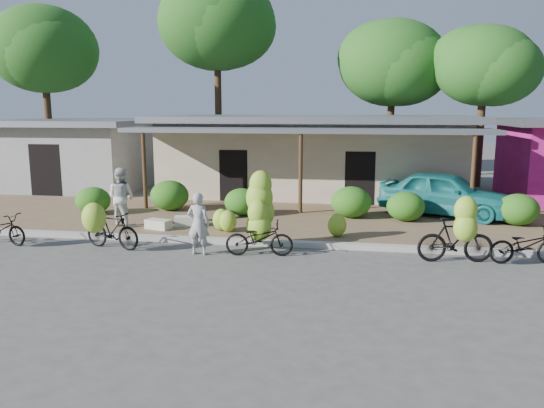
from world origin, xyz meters
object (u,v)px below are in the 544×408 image
at_px(bike_right, 458,235).
at_px(vendor, 198,224).
at_px(sack_far, 158,224).
at_px(tree_center_right, 389,61).
at_px(bystander, 121,197).
at_px(bike_left, 108,227).
at_px(tree_far_center, 214,21).
at_px(teal_van, 446,194).
at_px(tree_near_right, 480,64).
at_px(sack_near, 189,221).
at_px(tree_back_left, 41,48).
at_px(bike_center, 260,220).
at_px(bike_far_right, 526,245).

xyz_separation_m(bike_right, vendor, (-6.31, -0.20, 0.10)).
bearing_deg(sack_far, tree_center_right, 62.16).
xyz_separation_m(sack_far, bystander, (-1.24, 0.23, 0.75)).
height_order(bike_left, bike_right, bike_right).
xyz_separation_m(tree_far_center, teal_van, (10.52, -9.69, -7.25)).
distance_m(tree_near_right, sack_near, 16.19).
xyz_separation_m(bike_left, bike_right, (8.77, 0.16, 0.09)).
distance_m(tree_back_left, vendor, 17.92).
distance_m(tree_back_left, bike_right, 22.46).
bearing_deg(tree_far_center, bike_center, -70.76).
xyz_separation_m(bike_left, bike_center, (3.96, 0.39, 0.24)).
bearing_deg(sack_far, vendor, -47.83).
height_order(tree_back_left, bike_right, tree_back_left).
xyz_separation_m(bike_right, bystander, (-9.45, 2.14, 0.32)).
bearing_deg(bike_far_right, bystander, 71.57).
distance_m(bike_right, bike_far_right, 1.65).
distance_m(tree_center_right, bike_far_right, 16.49).
xyz_separation_m(bike_center, sack_near, (-2.62, 2.22, -0.58)).
bearing_deg(bystander, bike_right, -179.71).
xyz_separation_m(tree_near_right, bystander, (-12.46, -11.43, -4.66)).
distance_m(tree_center_right, bike_right, 16.49).
bearing_deg(bike_right, bike_center, 80.03).
height_order(tree_far_center, bike_left, tree_far_center).
bearing_deg(bike_left, tree_far_center, 18.36).
distance_m(bike_far_right, sack_far, 9.96).
bearing_deg(tree_far_center, sack_near, -78.55).
relative_size(tree_far_center, bike_center, 4.98).
bearing_deg(sack_near, bike_right, -18.18).
relative_size(tree_near_right, bike_right, 3.99).
bearing_deg(sack_near, tree_back_left, 137.64).
distance_m(bike_left, bike_far_right, 10.40).
relative_size(tree_back_left, bystander, 4.83).
relative_size(vendor, bystander, 0.89).
relative_size(tree_back_left, tree_far_center, 0.83).
relative_size(tree_near_right, bike_left, 4.27).
relative_size(bike_center, sack_far, 2.80).
relative_size(bike_left, bike_center, 0.83).
distance_m(sack_far, teal_van, 9.42).
height_order(bike_right, teal_van, bike_right).
relative_size(vendor, teal_van, 0.37).
xyz_separation_m(sack_near, bystander, (-2.01, -0.31, 0.74)).
height_order(tree_near_right, bike_left, tree_near_right).
distance_m(tree_back_left, bike_left, 16.45).
bearing_deg(bike_center, vendor, 99.27).
distance_m(sack_far, bystander, 1.47).
bearing_deg(vendor, sack_near, -64.07).
distance_m(vendor, teal_van, 8.82).
distance_m(sack_near, sack_far, 0.94).
distance_m(tree_back_left, sack_far, 15.47).
relative_size(tree_center_right, sack_near, 9.51).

